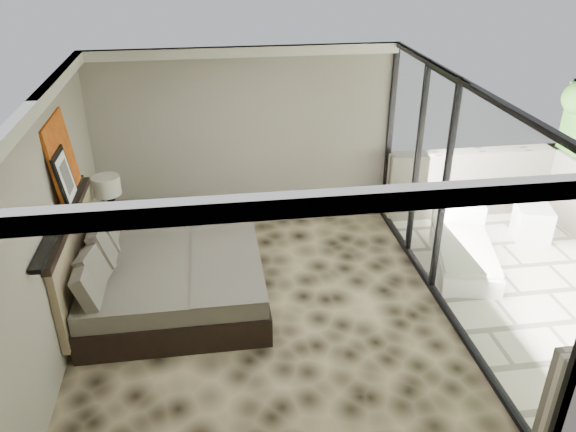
{
  "coord_description": "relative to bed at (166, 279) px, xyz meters",
  "views": [
    {
      "loc": [
        -0.53,
        -5.55,
        4.27
      ],
      "look_at": [
        0.34,
        0.4,
        1.17
      ],
      "focal_mm": 35.0,
      "sensor_mm": 36.0,
      "label": 1
    }
  ],
  "objects": [
    {
      "name": "floor",
      "position": [
        1.19,
        -0.48,
        -0.37
      ],
      "size": [
        5.0,
        5.0,
        0.0
      ],
      "primitive_type": "plane",
      "color": "black",
      "rests_on": "ground"
    },
    {
      "name": "ceiling",
      "position": [
        1.19,
        -0.48,
        2.42
      ],
      "size": [
        4.5,
        5.0,
        0.02
      ],
      "primitive_type": "cube",
      "color": "silver",
      "rests_on": "back_wall"
    },
    {
      "name": "back_wall",
      "position": [
        1.19,
        2.01,
        1.03
      ],
      "size": [
        4.5,
        0.02,
        2.8
      ],
      "primitive_type": "cube",
      "color": "gray",
      "rests_on": "floor"
    },
    {
      "name": "left_wall",
      "position": [
        -1.05,
        -0.48,
        1.03
      ],
      "size": [
        0.02,
        5.0,
        2.8
      ],
      "primitive_type": "cube",
      "color": "gray",
      "rests_on": "floor"
    },
    {
      "name": "glass_wall",
      "position": [
        3.44,
        -0.48,
        1.03
      ],
      "size": [
        0.08,
        5.0,
        2.8
      ],
      "primitive_type": "cube",
      "color": "white",
      "rests_on": "floor"
    },
    {
      "name": "terrace_slab",
      "position": [
        4.94,
        -0.48,
        -0.43
      ],
      "size": [
        3.0,
        5.0,
        0.12
      ],
      "primitive_type": "cube",
      "color": "beige",
      "rests_on": "ground"
    },
    {
      "name": "picture_ledge",
      "position": [
        -0.99,
        -0.38,
        1.13
      ],
      "size": [
        0.12,
        2.2,
        0.05
      ],
      "primitive_type": "cube",
      "color": "black",
      "rests_on": "left_wall"
    },
    {
      "name": "bed",
      "position": [
        0.0,
        0.0,
        0.0
      ],
      "size": [
        2.27,
        2.19,
        1.25
      ],
      "color": "black",
      "rests_on": "floor"
    },
    {
      "name": "nightstand",
      "position": [
        -0.76,
        1.35,
        -0.11
      ],
      "size": [
        0.58,
        0.58,
        0.52
      ],
      "primitive_type": "cube",
      "rotation": [
        0.0,
        0.0,
        -0.13
      ],
      "color": "black",
      "rests_on": "floor"
    },
    {
      "name": "table_lamp",
      "position": [
        -0.8,
        1.36,
        0.6
      ],
      "size": [
        0.38,
        0.38,
        0.7
      ],
      "color": "black",
      "rests_on": "nightstand"
    },
    {
      "name": "abstract_canvas",
      "position": [
        -1.01,
        0.18,
        1.61
      ],
      "size": [
        0.13,
        0.9,
        0.9
      ],
      "primitive_type": "cube",
      "rotation": [
        0.0,
        -0.1,
        0.0
      ],
      "color": "#AC440E",
      "rests_on": "picture_ledge"
    },
    {
      "name": "framed_print",
      "position": [
        -0.95,
        -0.05,
        1.46
      ],
      "size": [
        0.11,
        0.5,
        0.6
      ],
      "primitive_type": "cube",
      "rotation": [
        0.0,
        -0.14,
        0.0
      ],
      "color": "black",
      "rests_on": "picture_ledge"
    },
    {
      "name": "ottoman",
      "position": [
        5.46,
        0.92,
        -0.11
      ],
      "size": [
        0.62,
        0.62,
        0.5
      ],
      "primitive_type": "cube",
      "rotation": [
        0.0,
        0.0,
        -0.27
      ],
      "color": "silver",
      "rests_on": "terrace_slab"
    },
    {
      "name": "lounger",
      "position": [
        4.09,
        0.31,
        -0.18
      ],
      "size": [
        1.14,
        1.69,
        0.6
      ],
      "rotation": [
        0.0,
        0.0,
        -0.26
      ],
      "color": "white",
      "rests_on": "terrace_slab"
    }
  ]
}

